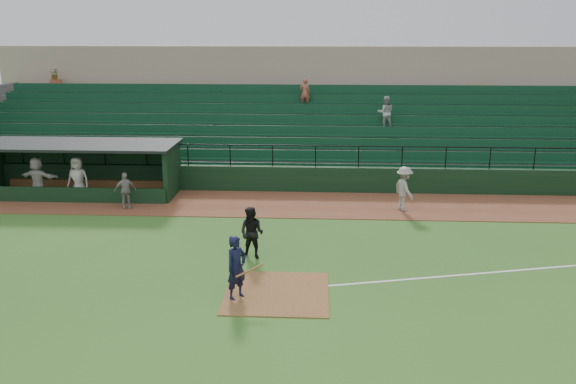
{
  "coord_description": "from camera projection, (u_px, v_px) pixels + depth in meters",
  "views": [
    {
      "loc": [
        1.17,
        -16.7,
        7.42
      ],
      "look_at": [
        0.0,
        5.0,
        1.4
      ],
      "focal_mm": 36.79,
      "sensor_mm": 36.0,
      "label": 1
    }
  ],
  "objects": [
    {
      "name": "dugout_player_c",
      "position": [
        38.0,
        179.0,
        26.18
      ],
      "size": [
        1.88,
        0.88,
        1.95
      ],
      "primitive_type": "imported",
      "rotation": [
        0.0,
        0.0,
        2.97
      ],
      "color": "#ACA8A1",
      "rests_on": "warning_track"
    },
    {
      "name": "foul_line",
      "position": [
        531.0,
        269.0,
        18.84
      ],
      "size": [
        17.49,
        4.44,
        0.01
      ],
      "primitive_type": "cube",
      "rotation": [
        0.0,
        0.0,
        0.24
      ],
      "color": "white",
      "rests_on": "ground"
    },
    {
      "name": "warning_track",
      "position": [
        292.0,
        204.0,
        25.8
      ],
      "size": [
        40.0,
        4.0,
        0.03
      ],
      "primitive_type": "cube",
      "color": "brown",
      "rests_on": "ground"
    },
    {
      "name": "home_plate_dirt",
      "position": [
        277.0,
        293.0,
        17.14
      ],
      "size": [
        3.0,
        3.0,
        0.03
      ],
      "primitive_type": "cube",
      "color": "brown",
      "rests_on": "ground"
    },
    {
      "name": "ground",
      "position": [
        279.0,
        279.0,
        18.11
      ],
      "size": [
        90.0,
        90.0,
        0.0
      ],
      "primitive_type": "plane",
      "color": "#305D1E",
      "rests_on": "ground"
    },
    {
      "name": "runner",
      "position": [
        404.0,
        189.0,
        24.66
      ],
      "size": [
        1.11,
        1.39,
        1.88
      ],
      "primitive_type": "imported",
      "rotation": [
        0.0,
        0.0,
        1.97
      ],
      "color": "gray",
      "rests_on": "warning_track"
    },
    {
      "name": "umpire",
      "position": [
        252.0,
        233.0,
        19.57
      ],
      "size": [
        1.02,
        0.91,
        1.76
      ],
      "primitive_type": "imported",
      "rotation": [
        0.0,
        0.0,
        -0.33
      ],
      "color": "black",
      "rests_on": "ground"
    },
    {
      "name": "dugout_player_a",
      "position": [
        125.0,
        190.0,
        24.99
      ],
      "size": [
        0.99,
        0.76,
        1.56
      ],
      "primitive_type": "imported",
      "rotation": [
        0.0,
        0.0,
        0.49
      ],
      "color": "gray",
      "rests_on": "warning_track"
    },
    {
      "name": "dugout",
      "position": [
        85.0,
        164.0,
        27.46
      ],
      "size": [
        8.9,
        3.2,
        2.42
      ],
      "color": "black",
      "rests_on": "ground"
    },
    {
      "name": "batter_at_plate",
      "position": [
        237.0,
        268.0,
        16.58
      ],
      "size": [
        1.19,
        0.81,
        1.88
      ],
      "color": "black",
      "rests_on": "ground"
    },
    {
      "name": "stadium_structure",
      "position": [
        299.0,
        123.0,
        33.33
      ],
      "size": [
        38.0,
        13.08,
        6.4
      ],
      "color": "black",
      "rests_on": "ground"
    },
    {
      "name": "dugout_player_b",
      "position": [
        78.0,
        179.0,
        26.09
      ],
      "size": [
        0.98,
        0.66,
        1.96
      ],
      "primitive_type": "imported",
      "rotation": [
        0.0,
        0.0,
        -0.04
      ],
      "color": "#A49F99",
      "rests_on": "warning_track"
    }
  ]
}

